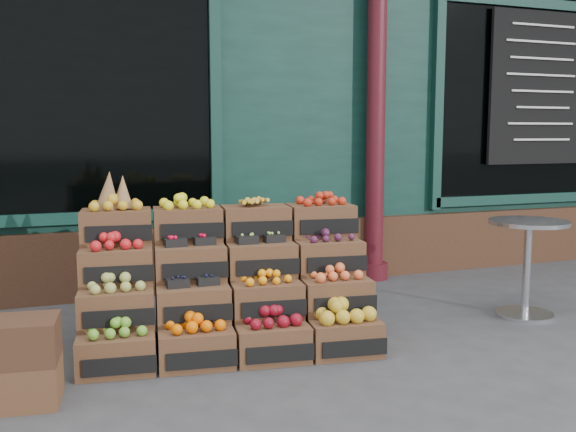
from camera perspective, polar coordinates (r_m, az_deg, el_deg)
name	(u,v)px	position (r m, az deg, el deg)	size (l,w,h in m)	color
ground	(357,362)	(4.15, 6.12, -12.80)	(60.00, 60.00, 0.00)	#3B3B3D
shop_facade	(186,59)	(8.82, -9.04, 13.59)	(12.00, 6.24, 4.80)	#0E3028
crate_display	(226,291)	(4.39, -5.57, -6.67)	(1.99, 1.16, 1.18)	brown
spare_crates	(13,362)	(3.74, -23.24, -11.87)	(0.50, 0.38, 0.46)	brown
bistro_table	(527,257)	(5.32, 20.50, -3.43)	(0.60, 0.60, 0.76)	#BABCC1
shopkeeper	(61,184)	(6.37, -19.49, 2.74)	(0.70, 0.46, 1.92)	#17511F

